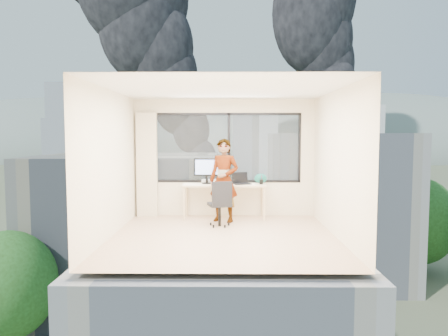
{
  "coord_description": "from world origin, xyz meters",
  "views": [
    {
      "loc": [
        0.09,
        -7.29,
        1.8
      ],
      "look_at": [
        0.0,
        1.0,
        1.15
      ],
      "focal_mm": 33.29,
      "sensor_mm": 36.0,
      "label": 1
    }
  ],
  "objects_px": {
    "person": "(224,180)",
    "chair": "(220,203)",
    "game_console": "(210,181)",
    "desk": "(224,201)",
    "handbag": "(261,178)",
    "laptop": "(242,179)",
    "monitor": "(207,171)"
  },
  "relations": [
    {
      "from": "monitor",
      "to": "desk",
      "type": "bearing_deg",
      "value": -9.41
    },
    {
      "from": "chair",
      "to": "person",
      "type": "distance_m",
      "value": 0.62
    },
    {
      "from": "person",
      "to": "game_console",
      "type": "height_order",
      "value": "person"
    },
    {
      "from": "desk",
      "to": "monitor",
      "type": "distance_m",
      "value": 0.77
    },
    {
      "from": "game_console",
      "to": "handbag",
      "type": "xyz_separation_m",
      "value": [
        1.12,
        -0.09,
        0.06
      ]
    },
    {
      "from": "chair",
      "to": "laptop",
      "type": "height_order",
      "value": "laptop"
    },
    {
      "from": "game_console",
      "to": "laptop",
      "type": "bearing_deg",
      "value": -16.0
    },
    {
      "from": "desk",
      "to": "monitor",
      "type": "xyz_separation_m",
      "value": [
        -0.38,
        0.08,
        0.66
      ]
    },
    {
      "from": "monitor",
      "to": "game_console",
      "type": "bearing_deg",
      "value": 72.36
    },
    {
      "from": "laptop",
      "to": "desk",
      "type": "bearing_deg",
      "value": 156.27
    },
    {
      "from": "desk",
      "to": "handbag",
      "type": "bearing_deg",
      "value": 11.64
    },
    {
      "from": "desk",
      "to": "person",
      "type": "relative_size",
      "value": 1.04
    },
    {
      "from": "chair",
      "to": "game_console",
      "type": "bearing_deg",
      "value": 86.16
    },
    {
      "from": "chair",
      "to": "laptop",
      "type": "xyz_separation_m",
      "value": [
        0.47,
        0.78,
        0.4
      ]
    },
    {
      "from": "person",
      "to": "monitor",
      "type": "xyz_separation_m",
      "value": [
        -0.38,
        0.43,
        0.16
      ]
    },
    {
      "from": "laptop",
      "to": "handbag",
      "type": "relative_size",
      "value": 1.39
    },
    {
      "from": "person",
      "to": "chair",
      "type": "bearing_deg",
      "value": -78.38
    },
    {
      "from": "desk",
      "to": "person",
      "type": "distance_m",
      "value": 0.6
    },
    {
      "from": "chair",
      "to": "handbag",
      "type": "height_order",
      "value": "handbag"
    },
    {
      "from": "person",
      "to": "game_console",
      "type": "bearing_deg",
      "value": 139.44
    },
    {
      "from": "chair",
      "to": "handbag",
      "type": "bearing_deg",
      "value": 31.48
    },
    {
      "from": "laptop",
      "to": "monitor",
      "type": "bearing_deg",
      "value": 151.95
    },
    {
      "from": "chair",
      "to": "person",
      "type": "bearing_deg",
      "value": 63.51
    },
    {
      "from": "desk",
      "to": "chair",
      "type": "height_order",
      "value": "chair"
    },
    {
      "from": "monitor",
      "to": "handbag",
      "type": "xyz_separation_m",
      "value": [
        1.18,
        0.08,
        -0.18
      ]
    },
    {
      "from": "person",
      "to": "laptop",
      "type": "xyz_separation_m",
      "value": [
        0.39,
        0.32,
        -0.0
      ]
    },
    {
      "from": "desk",
      "to": "handbag",
      "type": "xyz_separation_m",
      "value": [
        0.8,
        0.16,
        0.48
      ]
    },
    {
      "from": "handbag",
      "to": "laptop",
      "type": "bearing_deg",
      "value": -146.13
    },
    {
      "from": "handbag",
      "to": "desk",
      "type": "bearing_deg",
      "value": -159.14
    },
    {
      "from": "desk",
      "to": "monitor",
      "type": "height_order",
      "value": "monitor"
    },
    {
      "from": "chair",
      "to": "game_console",
      "type": "height_order",
      "value": "chair"
    },
    {
      "from": "laptop",
      "to": "handbag",
      "type": "height_order",
      "value": "laptop"
    }
  ]
}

